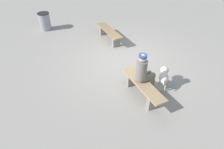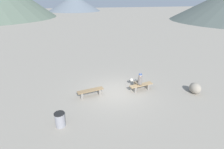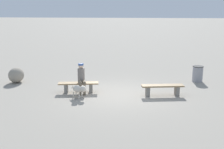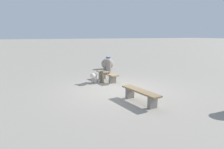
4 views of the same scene
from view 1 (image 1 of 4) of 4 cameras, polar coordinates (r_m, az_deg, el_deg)
The scene contains 6 objects.
ground at distance 7.30m, azimuth 3.38°, elevation 3.42°, with size 210.00×210.00×0.06m, color gray.
bench_left at distance 8.65m, azimuth -0.78°, elevation 11.77°, with size 1.82×0.69×0.47m.
bench_right at distance 5.74m, azimuth 8.67°, elevation -3.58°, with size 1.80×0.69×0.45m.
seated_person at distance 5.61m, azimuth 9.09°, elevation 1.03°, with size 0.44×0.65×1.31m.
dog at distance 6.16m, azimuth 14.65°, elevation -0.32°, with size 0.71×0.53×0.56m.
trash_bin at distance 10.13m, azimuth -18.70°, elevation 14.21°, with size 0.54×0.54×0.80m.
Camera 1 is at (5.72, -2.13, 3.98)m, focal length 31.95 mm.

